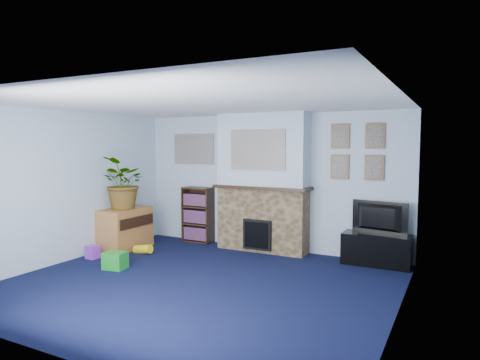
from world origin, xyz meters
The scene contains 26 objects.
floor centered at (0.00, 0.00, 0.00)m, with size 5.00×4.50×0.01m, color black.
ceiling centered at (0.00, 0.00, 2.40)m, with size 5.00×4.50×0.01m, color white.
wall_back centered at (0.00, 2.25, 1.20)m, with size 5.00×0.04×2.40m, color silver.
wall_front centered at (0.00, -2.25, 1.20)m, with size 5.00×0.04×2.40m, color silver.
wall_left centered at (-2.50, 0.00, 1.20)m, with size 0.04×4.50×2.40m, color silver.
wall_right centered at (2.50, 0.00, 1.20)m, with size 0.04×4.50×2.40m, color silver.
chimney_breast centered at (0.00, 2.05, 1.18)m, with size 1.72×0.50×2.40m.
collage_main centered at (0.00, 1.84, 1.78)m, with size 1.00×0.03×0.68m, color gray.
collage_left centered at (-1.55, 2.23, 1.78)m, with size 0.90×0.03×0.58m, color gray.
portrait_tl centered at (1.30, 2.23, 2.00)m, with size 0.30×0.03×0.40m, color brown.
portrait_tr centered at (1.85, 2.23, 2.00)m, with size 0.30×0.03×0.40m, color brown.
portrait_bl centered at (1.30, 2.23, 1.50)m, with size 0.30×0.03×0.40m, color brown.
portrait_br centered at (1.85, 2.23, 1.50)m, with size 0.30×0.03×0.40m, color brown.
tv_stand centered at (1.95, 2.03, 0.23)m, with size 1.02×0.43×0.48m, color black.
television centered at (1.95, 2.05, 0.73)m, with size 0.87×0.11×0.50m, color black.
bookshelf centered at (-1.38, 2.11, 0.50)m, with size 0.58×0.28×1.05m.
sideboard centered at (-2.24, 1.04, 0.35)m, with size 0.52×0.94×0.73m, color #AB6E36.
potted_plant centered at (-2.19, 0.99, 1.19)m, with size 0.84×0.73×0.93m, color #26661E.
mantel_clock centered at (-0.04, 2.00, 1.22)m, with size 0.10×0.06×0.14m, color gold.
mantel_candle centered at (0.28, 2.00, 1.23)m, with size 0.04×0.04×0.14m, color #B2BFC6.
mantel_teddy centered at (-0.62, 2.00, 1.22)m, with size 0.13×0.13×0.13m, color gray.
mantel_can centered at (0.77, 2.00, 1.21)m, with size 0.07×0.07×0.13m, color purple.
green_crate centered at (-1.50, 0.00, 0.14)m, with size 0.32×0.25×0.25m, color #198C26.
toy_ball centered at (-1.64, 0.28, 0.09)m, with size 0.20×0.20×0.20m, color purple.
toy_block centered at (-2.25, 0.27, 0.11)m, with size 0.18×0.18×0.22m, color purple.
toy_tube centered at (-1.74, 0.92, 0.07)m, with size 0.15×0.15×0.33m, color yellow.
Camera 1 is at (3.06, -4.72, 1.85)m, focal length 32.00 mm.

